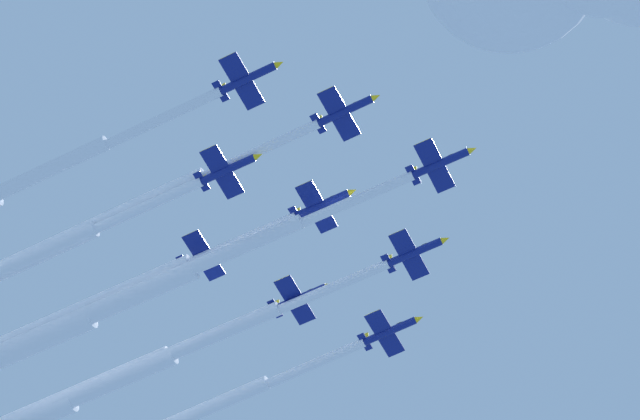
{
  "coord_description": "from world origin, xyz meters",
  "views": [
    {
      "loc": [
        -58.27,
        79.92,
        -53.9
      ],
      "look_at": [
        0.0,
        0.0,
        143.81
      ],
      "focal_mm": 88.64,
      "sensor_mm": 36.0,
      "label": 1
    }
  ],
  "objects_px": {
    "jet_lead": "(130,298)",
    "jet_starboard_inner": "(28,259)",
    "jet_port_inner": "(110,383)",
    "jet_port_mid": "(27,336)"
  },
  "relations": [
    {
      "from": "jet_lead",
      "to": "jet_starboard_inner",
      "type": "distance_m",
      "value": 15.95
    },
    {
      "from": "jet_port_inner",
      "to": "jet_port_mid",
      "type": "height_order",
      "value": "jet_port_mid"
    },
    {
      "from": "jet_port_inner",
      "to": "jet_port_mid",
      "type": "xyz_separation_m",
      "value": [
        6.13,
        12.36,
        2.82
      ]
    },
    {
      "from": "jet_port_inner",
      "to": "jet_starboard_inner",
      "type": "relative_size",
      "value": 0.97
    },
    {
      "from": "jet_starboard_inner",
      "to": "jet_port_mid",
      "type": "bearing_deg",
      "value": -48.79
    },
    {
      "from": "jet_port_inner",
      "to": "jet_lead",
      "type": "bearing_deg",
      "value": 140.55
    },
    {
      "from": "jet_lead",
      "to": "jet_starboard_inner",
      "type": "height_order",
      "value": "jet_starboard_inner"
    },
    {
      "from": "jet_port_mid",
      "to": "jet_starboard_inner",
      "type": "bearing_deg",
      "value": 131.21
    },
    {
      "from": "jet_lead",
      "to": "jet_port_inner",
      "type": "relative_size",
      "value": 0.98
    },
    {
      "from": "jet_lead",
      "to": "jet_port_mid",
      "type": "relative_size",
      "value": 1.0
    }
  ]
}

